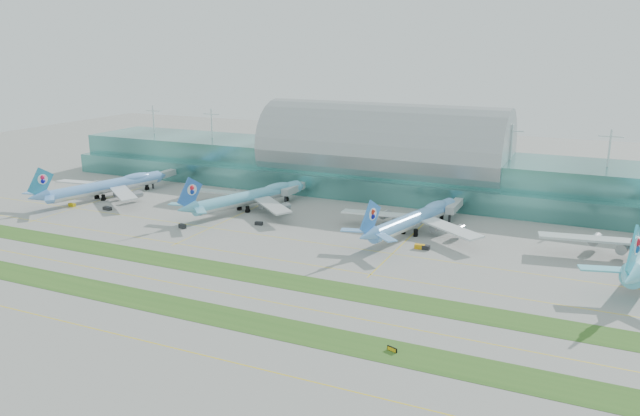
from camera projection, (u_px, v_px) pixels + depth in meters
The scene contains 18 objects.
ground at pixel (247, 277), 195.74m from camera, with size 700.00×700.00×0.00m, color gray.
terminal at pixel (383, 162), 305.20m from camera, with size 340.00×69.10×36.00m.
grass_strip_near at pixel (194, 310), 171.14m from camera, with size 420.00×12.00×0.08m, color #2D591E.
grass_strip_far at pixel (251, 275), 197.49m from camera, with size 420.00×12.00×0.08m, color #2D591E.
taxiline_a at pixel (146, 341), 153.58m from camera, with size 420.00×0.35×0.01m, color yellow.
taxiline_b at pixel (223, 293), 183.45m from camera, with size 420.00×0.35×0.01m, color yellow.
taxiline_c at pixel (275, 259), 211.56m from camera, with size 420.00×0.35×0.01m, color yellow.
taxiline_d at pixel (303, 241), 230.88m from camera, with size 420.00×0.35×0.01m, color yellow.
airliner_a at pixel (107, 186), 292.82m from camera, with size 60.20×69.62×19.50m.
airliner_b at pixel (250, 196), 272.60m from camera, with size 58.77×68.37×19.45m.
airliner_c at pixel (415, 218), 239.57m from camera, with size 59.19×68.36×19.09m.
gse_a at pixel (72, 205), 278.87m from camera, with size 3.38×1.53×1.46m, color #C19E0B.
gse_b at pixel (107, 208), 273.04m from camera, with size 3.96×1.95×1.49m, color black.
gse_c at pixel (182, 226), 246.33m from camera, with size 3.27×1.66×1.71m, color black.
gse_d at pixel (259, 223), 250.82m from camera, with size 3.12×1.61×1.35m, color black.
gse_e at pixel (420, 247), 221.94m from camera, with size 3.61×1.81×1.64m, color orange.
gse_f at pixel (424, 247), 221.46m from camera, with size 4.22×1.93×1.59m, color black.
taxiway_sign_east at pixel (392, 349), 148.41m from camera, with size 2.77×1.20×1.20m.
Camera 1 is at (97.12, -157.35, 71.52)m, focal length 35.00 mm.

